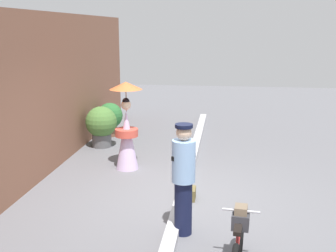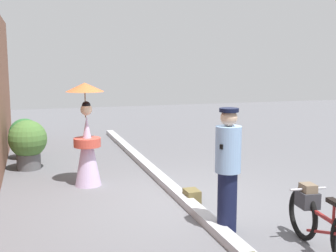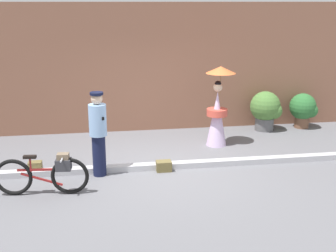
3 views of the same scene
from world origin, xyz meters
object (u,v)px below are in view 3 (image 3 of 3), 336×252
object	(u,v)px
person_with_parasol	(218,109)
backpack_spare	(164,166)
person_officer	(98,132)
bicycle_near_officer	(46,173)
backpack_on_pavement	(35,167)
potted_plant_small	(266,109)
potted_plant_by_door	(304,108)

from	to	relation	value
person_with_parasol	backpack_spare	world-z (taller)	person_with_parasol
person_officer	person_with_parasol	world-z (taller)	person_with_parasol
bicycle_near_officer	backpack_spare	size ratio (longest dim) A/B	5.44
person_with_parasol	backpack_on_pavement	size ratio (longest dim) A/B	7.15
potted_plant_small	person_with_parasol	bearing A→B (deg)	-147.40
bicycle_near_officer	person_with_parasol	world-z (taller)	person_with_parasol
bicycle_near_officer	person_with_parasol	bearing A→B (deg)	31.49
person_with_parasol	person_officer	bearing A→B (deg)	-151.64
backpack_spare	potted_plant_small	bearing A→B (deg)	38.99
bicycle_near_officer	backpack_spare	world-z (taller)	bicycle_near_officer
person_officer	backpack_spare	xyz separation A→B (m)	(1.28, 0.01, -0.78)
person_with_parasol	potted_plant_by_door	world-z (taller)	person_with_parasol
person_officer	backpack_spare	size ratio (longest dim) A/B	5.48
backpack_spare	person_officer	bearing A→B (deg)	-179.37
potted_plant_by_door	backpack_spare	world-z (taller)	potted_plant_by_door
backpack_on_pavement	backpack_spare	size ratio (longest dim) A/B	0.86
backpack_on_pavement	backpack_spare	distance (m)	2.57
potted_plant_by_door	backpack_on_pavement	bearing A→B (deg)	-161.11
person_with_parasol	backpack_on_pavement	distance (m)	4.29
potted_plant_by_door	backpack_spare	distance (m)	4.95
potted_plant_small	backpack_on_pavement	xyz separation A→B (m)	(-5.65, -2.23, -0.45)
backpack_spare	backpack_on_pavement	bearing A→B (deg)	173.68
backpack_spare	bicycle_near_officer	bearing A→B (deg)	-160.40
bicycle_near_officer	backpack_on_pavement	bearing A→B (deg)	107.35
person_officer	potted_plant_small	distance (m)	5.07
potted_plant_small	backpack_spare	xyz separation A→B (m)	(-3.10, -2.51, -0.47)
potted_plant_small	backpack_spare	world-z (taller)	potted_plant_small
person_with_parasol	potted_plant_by_door	bearing A→B (deg)	22.29
bicycle_near_officer	backpack_on_pavement	world-z (taller)	bicycle_near_officer
person_officer	person_with_parasol	distance (m)	3.16
potted_plant_small	backpack_spare	bearing A→B (deg)	-141.01
bicycle_near_officer	potted_plant_by_door	world-z (taller)	potted_plant_by_door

